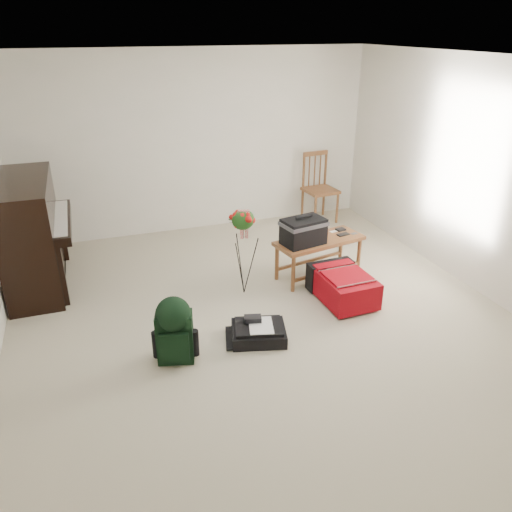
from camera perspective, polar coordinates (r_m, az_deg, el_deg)
name	(u,v)px	position (r m, az deg, el deg)	size (l,w,h in m)	color
floor	(264,320)	(5.17, 0.93, -7.27)	(5.00, 5.50, 0.01)	#BDB498
ceiling	(266,59)	(4.38, 1.17, 21.58)	(5.00, 5.50, 0.01)	white
wall_back	(197,143)	(7.18, -6.75, 12.69)	(5.00, 0.04, 2.50)	silver
wall_right	(484,179)	(5.94, 24.57, 8.00)	(0.04, 5.50, 2.50)	silver
piano	(33,236)	(6.13, -24.16, 2.08)	(0.71, 1.50, 1.25)	black
bench	(307,233)	(5.76, 5.85, 2.62)	(1.12, 0.62, 0.82)	brown
dining_chair	(319,188)	(7.66, 7.26, 7.69)	(0.49, 0.49, 1.04)	brown
red_suitcase	(340,283)	(5.56, 9.63, -3.11)	(0.54, 0.78, 0.33)	#AA0717
black_duffel	(258,332)	(4.84, 0.28, -8.66)	(0.60, 0.52, 0.21)	black
green_backpack	(174,327)	(4.47, -9.32, -8.02)	(0.36, 0.33, 0.63)	black
flower_stand	(244,252)	(5.44, -1.43, 0.41)	(0.40, 0.40, 1.02)	black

